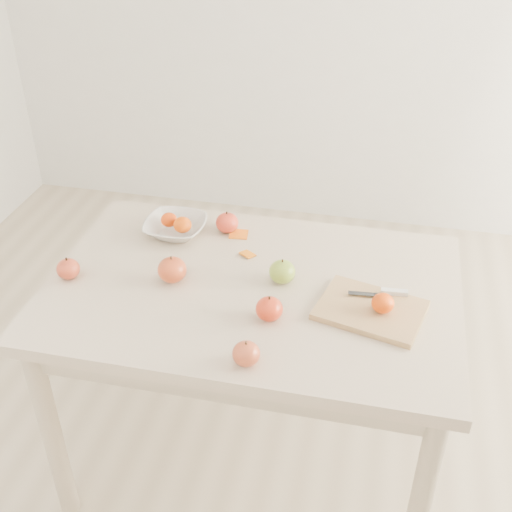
# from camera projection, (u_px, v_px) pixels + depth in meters

# --- Properties ---
(ground) EXTENTS (3.50, 3.50, 0.00)m
(ground) POSITION_uv_depth(u_px,v_px,m) (253.00, 454.00, 2.29)
(ground) COLOR #C6B293
(ground) RESTS_ON ground
(table) EXTENTS (1.20, 0.80, 0.75)m
(table) POSITION_uv_depth(u_px,v_px,m) (252.00, 311.00, 1.93)
(table) COLOR beige
(table) RESTS_ON ground
(cutting_board) EXTENTS (0.32, 0.27, 0.02)m
(cutting_board) POSITION_uv_depth(u_px,v_px,m) (371.00, 310.00, 1.77)
(cutting_board) COLOR tan
(cutting_board) RESTS_ON table
(board_tangerine) EXTENTS (0.06, 0.06, 0.05)m
(board_tangerine) POSITION_uv_depth(u_px,v_px,m) (383.00, 303.00, 1.73)
(board_tangerine) COLOR #E94008
(board_tangerine) RESTS_ON cutting_board
(fruit_bowl) EXTENTS (0.20, 0.20, 0.05)m
(fruit_bowl) POSITION_uv_depth(u_px,v_px,m) (176.00, 227.00, 2.10)
(fruit_bowl) COLOR silver
(fruit_bowl) RESTS_ON table
(bowl_tangerine_near) EXTENTS (0.05, 0.05, 0.05)m
(bowl_tangerine_near) POSITION_uv_depth(u_px,v_px,m) (169.00, 220.00, 2.10)
(bowl_tangerine_near) COLOR #E94608
(bowl_tangerine_near) RESTS_ON fruit_bowl
(bowl_tangerine_far) EXTENTS (0.06, 0.06, 0.05)m
(bowl_tangerine_far) POSITION_uv_depth(u_px,v_px,m) (183.00, 225.00, 2.07)
(bowl_tangerine_far) COLOR #E75508
(bowl_tangerine_far) RESTS_ON fruit_bowl
(orange_peel_a) EXTENTS (0.06, 0.05, 0.01)m
(orange_peel_a) POSITION_uv_depth(u_px,v_px,m) (239.00, 235.00, 2.10)
(orange_peel_a) COLOR orange
(orange_peel_a) RESTS_ON table
(orange_peel_b) EXTENTS (0.06, 0.05, 0.01)m
(orange_peel_b) POSITION_uv_depth(u_px,v_px,m) (248.00, 255.00, 2.01)
(orange_peel_b) COLOR orange
(orange_peel_b) RESTS_ON table
(paring_knife) EXTENTS (0.17, 0.05, 0.01)m
(paring_knife) POSITION_uv_depth(u_px,v_px,m) (390.00, 292.00, 1.81)
(paring_knife) COLOR white
(paring_knife) RESTS_ON cutting_board
(apple_green) EXTENTS (0.08, 0.08, 0.07)m
(apple_green) POSITION_uv_depth(u_px,v_px,m) (282.00, 272.00, 1.87)
(apple_green) COLOR #65931D
(apple_green) RESTS_ON table
(apple_red_d) EXTENTS (0.07, 0.07, 0.06)m
(apple_red_d) POSITION_uv_depth(u_px,v_px,m) (68.00, 269.00, 1.89)
(apple_red_d) COLOR maroon
(apple_red_d) RESTS_ON table
(apple_red_e) EXTENTS (0.07, 0.07, 0.07)m
(apple_red_e) POSITION_uv_depth(u_px,v_px,m) (269.00, 309.00, 1.73)
(apple_red_e) COLOR #9E0B0C
(apple_red_e) RESTS_ON table
(apple_red_b) EXTENTS (0.09, 0.09, 0.08)m
(apple_red_b) POSITION_uv_depth(u_px,v_px,m) (172.00, 270.00, 1.88)
(apple_red_b) COLOR #8C0608
(apple_red_b) RESTS_ON table
(apple_red_c) EXTENTS (0.07, 0.07, 0.06)m
(apple_red_c) POSITION_uv_depth(u_px,v_px,m) (246.00, 354.00, 1.59)
(apple_red_c) COLOR maroon
(apple_red_c) RESTS_ON table
(apple_red_a) EXTENTS (0.08, 0.08, 0.07)m
(apple_red_a) POSITION_uv_depth(u_px,v_px,m) (227.00, 223.00, 2.11)
(apple_red_a) COLOR maroon
(apple_red_a) RESTS_ON table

